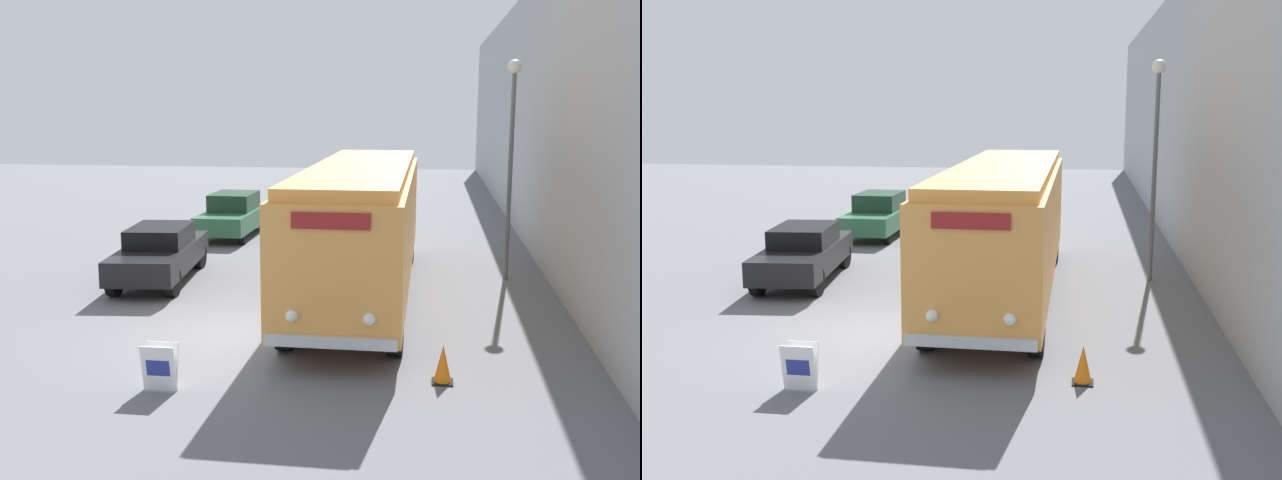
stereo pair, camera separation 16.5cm
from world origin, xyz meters
TOP-DOWN VIEW (x-y plane):
  - ground_plane at (0.00, 0.00)m, footprint 80.00×80.00m
  - building_wall_right at (6.95, 10.00)m, footprint 0.30×60.00m
  - vintage_bus at (1.99, 3.54)m, footprint 2.43×11.54m
  - sign_board at (-0.72, -3.12)m, footprint 0.57×0.30m
  - streetlamp at (5.69, 5.83)m, footprint 0.36×0.36m
  - parked_car_near at (-3.46, 4.33)m, footprint 2.18×4.82m
  - parked_car_mid at (-3.29, 11.32)m, footprint 1.75×4.41m
  - traffic_cone at (3.90, -2.09)m, footprint 0.36×0.36m

SIDE VIEW (x-z plane):
  - ground_plane at x=0.00m, z-range 0.00..0.00m
  - traffic_cone at x=3.90m, z-range -0.01..0.66m
  - sign_board at x=-0.72m, z-range -0.01..0.79m
  - parked_car_mid at x=-3.29m, z-range 0.00..1.54m
  - parked_car_near at x=-3.46m, z-range 0.03..1.51m
  - vintage_bus at x=1.99m, z-range 0.24..3.48m
  - streetlamp at x=5.69m, z-range 0.92..6.71m
  - building_wall_right at x=6.95m, z-range 0.00..8.57m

